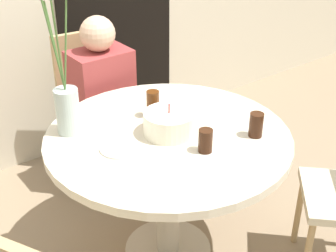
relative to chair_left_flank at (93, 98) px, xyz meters
name	(u,v)px	position (x,y,z in m)	size (l,w,h in m)	color
ground_plane	(168,251)	(-0.11, -0.91, -0.53)	(16.00, 16.00, 0.00)	#89755B
dining_table	(168,158)	(-0.11, -0.91, 0.07)	(1.13, 1.13, 0.73)	beige
chair_left_flank	(93,98)	(0.00, 0.00, 0.00)	(0.44, 0.44, 0.93)	beige
birthday_cake	(169,123)	(-0.10, -0.91, 0.25)	(0.23, 0.23, 0.15)	white
flower_vase	(65,94)	(-0.46, -0.63, 0.39)	(0.18, 0.21, 0.75)	#B2C6C1
side_plate	(120,148)	(-0.35, -0.89, 0.20)	(0.18, 0.18, 0.01)	white
drink_glass_0	(153,104)	(-0.06, -0.73, 0.26)	(0.06, 0.06, 0.13)	#51280F
drink_glass_1	(205,141)	(-0.07, -1.13, 0.25)	(0.06, 0.06, 0.10)	#33190C
drink_glass_2	(256,125)	(0.20, -1.17, 0.25)	(0.06, 0.06, 0.11)	#33190C
person_woman	(103,110)	(-0.02, -0.16, -0.02)	(0.34, 0.24, 1.09)	#383333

